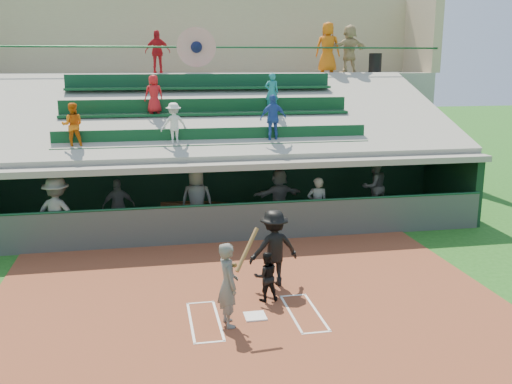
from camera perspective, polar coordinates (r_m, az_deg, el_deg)
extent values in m
plane|color=#1B5116|center=(11.84, -0.09, -12.46)|extent=(100.00, 100.00, 0.00)
cube|color=brown|center=(12.28, -0.54, -11.44)|extent=(11.00, 9.00, 0.02)
cube|color=white|center=(11.83, -0.09, -12.31)|extent=(0.43, 0.43, 0.03)
cube|color=white|center=(11.73, -3.78, -12.63)|extent=(0.05, 1.80, 0.01)
cube|color=silver|center=(11.98, 3.51, -12.05)|extent=(0.05, 1.80, 0.01)
cube|color=white|center=(11.68, -6.53, -12.80)|extent=(0.05, 1.80, 0.01)
cube|color=white|center=(12.12, 6.09, -11.80)|extent=(0.05, 1.80, 0.01)
cube|color=silver|center=(12.51, -5.58, -10.95)|extent=(0.60, 0.05, 0.01)
cube|color=white|center=(12.84, 3.71, -10.28)|extent=(0.60, 0.05, 0.01)
cube|color=white|center=(10.90, -4.65, -14.75)|extent=(0.60, 0.05, 0.01)
cube|color=white|center=(11.27, 6.07, -13.80)|extent=(0.60, 0.05, 0.01)
cube|color=gray|center=(18.09, -4.11, -3.32)|extent=(16.00, 3.50, 0.04)
cube|color=gray|center=(24.25, -6.12, 6.30)|extent=(20.00, 3.00, 4.60)
cube|color=#454A46|center=(16.28, -3.40, -3.23)|extent=(16.00, 0.06, 1.10)
cylinder|color=#143F27|center=(16.13, -3.42, -1.28)|extent=(16.00, 0.08, 0.08)
cube|color=black|center=(19.52, -4.77, 1.15)|extent=(16.00, 0.25, 2.20)
cube|color=black|center=(20.34, 18.83, 0.97)|extent=(0.25, 3.50, 2.20)
cube|color=gray|center=(17.61, -4.22, 3.51)|extent=(16.40, 3.90, 0.18)
cube|color=gray|center=(21.22, -5.29, 2.23)|extent=(16.40, 3.50, 2.30)
cube|color=gray|center=(22.66, -5.77, 5.85)|extent=(16.40, 0.30, 4.60)
cube|color=gray|center=(19.28, -4.94, 8.06)|extent=(16.40, 6.51, 2.37)
cube|color=#0D3B1D|center=(17.00, -4.03, 4.70)|extent=(9.40, 0.42, 0.08)
cube|color=#0D391E|center=(17.16, -4.12, 5.66)|extent=(9.40, 0.06, 0.45)
cube|color=#0D3A1D|center=(18.79, -4.77, 7.78)|extent=(9.40, 0.42, 0.08)
cube|color=#0C381C|center=(18.96, -4.85, 8.62)|extent=(9.40, 0.06, 0.45)
cube|color=#0D3A1D|center=(20.62, -5.39, 10.32)|extent=(9.40, 0.42, 0.08)
cube|color=#0C3720|center=(20.81, -5.46, 11.06)|extent=(9.40, 0.06, 0.45)
imported|color=#D9620C|center=(17.02, -17.87, 6.39)|extent=(0.62, 0.49, 1.25)
imported|color=silver|center=(16.92, -8.21, 6.78)|extent=(0.87, 0.61, 1.22)
imported|color=#294EA6|center=(17.30, 1.73, 7.38)|extent=(0.87, 0.46, 1.42)
imported|color=red|center=(18.73, -10.18, 9.61)|extent=(0.68, 0.53, 1.22)
imported|color=#1B767D|center=(19.18, 1.59, 9.94)|extent=(0.48, 0.33, 1.26)
cylinder|color=#144123|center=(22.60, -5.99, 14.21)|extent=(20.00, 0.07, 0.07)
cylinder|color=red|center=(22.58, -5.98, 14.21)|extent=(1.50, 0.06, 1.50)
sphere|color=#0D1336|center=(22.55, -5.98, 14.21)|extent=(0.44, 0.44, 0.44)
cube|color=tan|center=(25.61, -6.63, 15.39)|extent=(20.00, 0.40, 3.20)
cube|color=tan|center=(26.86, 16.22, 14.86)|extent=(0.40, 3.00, 3.20)
imported|color=#50524E|center=(11.19, -2.81, -9.22)|extent=(0.49, 0.67, 1.68)
cylinder|color=olive|center=(10.84, -0.90, -5.78)|extent=(0.56, 0.54, 0.75)
sphere|color=brown|center=(11.07, -2.16, -7.31)|extent=(0.10, 0.10, 0.10)
imported|color=black|center=(12.38, 1.01, -8.43)|extent=(0.54, 0.43, 1.09)
imported|color=black|center=(13.07, 1.80, -5.64)|extent=(1.24, 0.84, 1.79)
cube|color=brown|center=(19.21, -5.20, -1.67)|extent=(12.79, 5.65, 0.41)
imported|color=#585B56|center=(16.49, -19.25, -1.98)|extent=(1.46, 1.12, 2.00)
imported|color=#535651|center=(17.54, -13.58, -1.36)|extent=(0.99, 0.50, 1.62)
imported|color=#5D615B|center=(17.21, -5.93, -0.79)|extent=(1.05, 0.78, 1.94)
imported|color=#5E615C|center=(18.02, 2.32, -0.43)|extent=(1.68, 0.80, 1.74)
imported|color=#585A55|center=(17.20, 6.14, -1.25)|extent=(0.67, 0.50, 1.68)
imported|color=#555853|center=(19.42, 11.72, 0.54)|extent=(1.09, 0.95, 1.91)
cylinder|color=black|center=(25.23, 11.83, 12.52)|extent=(0.54, 0.54, 0.80)
imported|color=red|center=(23.10, -9.80, 13.64)|extent=(0.99, 0.46, 1.65)
imported|color=#C85A0B|center=(23.96, 7.19, 14.13)|extent=(1.15, 0.96, 2.02)
imported|color=tan|center=(24.25, 9.30, 13.94)|extent=(1.86, 0.91, 1.93)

